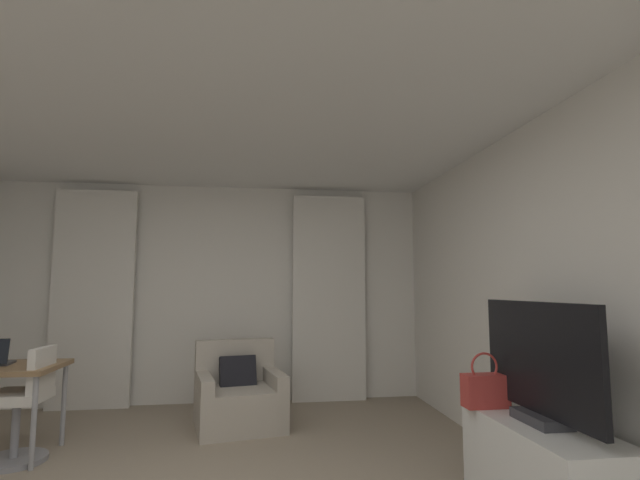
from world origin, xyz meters
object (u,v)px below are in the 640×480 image
Objects in this scene: desk_chair at (22,410)px; tv_console at (544,471)px; armchair at (239,398)px; tv_flatscreen at (539,365)px; handbag_primary at (485,389)px.

desk_chair is 3.79m from tv_console.
armchair is 2.87m from tv_flatscreen.
tv_flatscreen is (1.86, -2.10, 0.62)m from armchair.
desk_chair is 3.53m from handbag_primary.
handbag_primary is (1.72, -1.69, 0.39)m from armchair.
handbag_primary is (-0.14, 0.41, 0.39)m from tv_console.
desk_chair is (-1.66, -0.71, 0.12)m from armchair.
tv_console is (3.52, -1.39, -0.12)m from desk_chair.
desk_chair is 0.78× the size of tv_console.
armchair is 2.81m from tv_console.
handbag_primary reaches higher than desk_chair.
tv_console is at bearing -21.59° from desk_chair.
tv_flatscreen reaches higher than armchair.
desk_chair is 0.80× the size of tv_flatscreen.
tv_console is at bearing -90.00° from tv_flatscreen.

